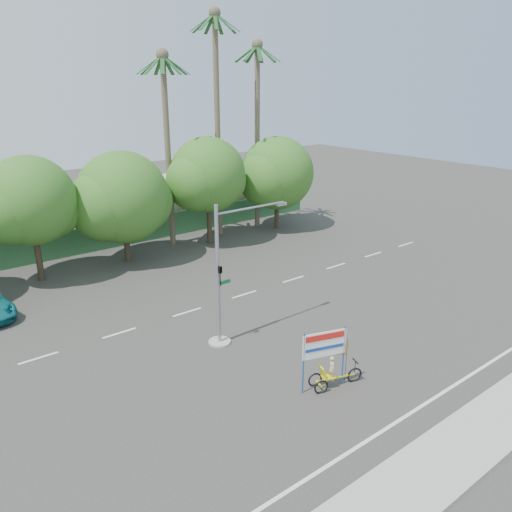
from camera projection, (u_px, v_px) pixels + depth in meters
ground at (313, 360)px, 23.15m from camera, size 120.00×120.00×0.00m
sidewalk_near at (461, 447)px, 17.55m from camera, size 50.00×2.40×0.12m
fence at (120, 234)px, 38.82m from camera, size 38.00×0.08×2.00m
building_right at (181, 199)px, 46.54m from camera, size 14.00×8.00×3.60m
tree_left at (30, 204)px, 30.78m from camera, size 6.66×5.60×8.07m
tree_center at (122, 200)px, 34.45m from camera, size 7.62×6.40×7.85m
tree_right at (207, 178)px, 38.26m from camera, size 6.90×5.80×8.36m
tree_far_right at (277, 175)px, 42.52m from camera, size 7.38×6.20×7.94m
palm_tall at (217, 105)px, 38.83m from camera, size 3.73×3.79×17.45m
palm_mid at (257, 117)px, 41.51m from camera, size 3.73×3.79×15.45m
palm_short at (167, 130)px, 36.75m from camera, size 3.73×3.79×14.45m
traffic_signal at (224, 287)px, 23.87m from camera, size 4.72×1.10×7.00m
trike_billboard at (329, 364)px, 20.73m from camera, size 2.73×1.16×2.80m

